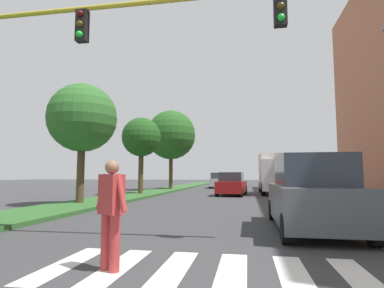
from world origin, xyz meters
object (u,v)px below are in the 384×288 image
sedan_far_horizon (236,180)px  truck_box_delivery (275,173)px  tree_mid (82,118)px  pedestrian_performer (111,209)px  traffic_light_gantry (79,56)px  tree_distant (171,135)px  sedan_distant (218,181)px  suv_crossing (311,195)px  tree_far (141,138)px  sedan_midblock (232,185)px

sedan_far_horizon → truck_box_delivery: size_ratio=0.72×
tree_mid → pedestrian_performer: size_ratio=3.42×
truck_box_delivery → tree_mid: bearing=-132.1°
traffic_light_gantry → truck_box_delivery: size_ratio=1.40×
tree_distant → sedan_far_horizon: size_ratio=1.70×
sedan_distant → truck_box_delivery: size_ratio=0.74×
pedestrian_performer → sedan_far_horizon: sedan_far_horizon is taller
suv_crossing → pedestrian_performer: bearing=-131.8°
suv_crossing → sedan_far_horizon: 36.94m
traffic_light_gantry → truck_box_delivery: 19.60m
tree_mid → tree_far: 7.73m
suv_crossing → sedan_distant: bearing=100.4°
tree_far → tree_distant: tree_distant is taller
tree_distant → suv_crossing: tree_distant is taller
tree_far → sedan_midblock: (6.45, 1.12, -3.41)m
pedestrian_performer → sedan_midblock: bearing=86.9°
pedestrian_performer → truck_box_delivery: 21.02m
tree_mid → tree_distant: (0.66, 15.57, 1.10)m
tree_mid → traffic_light_gantry: traffic_light_gantry is taller
suv_crossing → truck_box_delivery: 16.39m
tree_mid → tree_far: tree_mid is taller
traffic_light_gantry → tree_distant: bearing=98.2°
sedan_midblock → sedan_distant: size_ratio=0.93×
pedestrian_performer → sedan_midblock: 18.30m
tree_distant → pedestrian_performer: bearing=-78.3°
pedestrian_performer → sedan_distant: sedan_distant is taller
traffic_light_gantry → pedestrian_performer: traffic_light_gantry is taller
pedestrian_performer → sedan_midblock: pedestrian_performer is taller
traffic_light_gantry → pedestrian_performer: size_ratio=5.12×
pedestrian_performer → tree_mid: bearing=121.8°
sedan_midblock → sedan_distant: (-2.16, 12.92, 0.03)m
tree_distant → suv_crossing: bearing=-66.7°
tree_far → suv_crossing: tree_far is taller
tree_far → tree_distant: bearing=87.8°
traffic_light_gantry → suv_crossing: bearing=20.0°
tree_far → sedan_distant: tree_far is taller
tree_far → suv_crossing: 16.23m
sedan_far_horizon → tree_mid: bearing=-101.3°
tree_distant → sedan_far_horizon: (5.64, 16.00, -4.54)m
sedan_midblock → tree_far: bearing=-170.2°
suv_crossing → tree_mid: bearing=151.4°
sedan_distant → sedan_far_horizon: bearing=80.5°
tree_far → sedan_distant: 15.06m
tree_far → suv_crossing: size_ratio=1.19×
suv_crossing → truck_box_delivery: (0.47, 16.37, 0.70)m
pedestrian_performer → truck_box_delivery: size_ratio=0.27×
tree_mid → sedan_far_horizon: size_ratio=1.30×
truck_box_delivery → traffic_light_gantry: bearing=-108.4°
sedan_far_horizon → sedan_distant: bearing=-99.5°
tree_far → sedan_distant: (4.30, 14.03, -3.38)m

